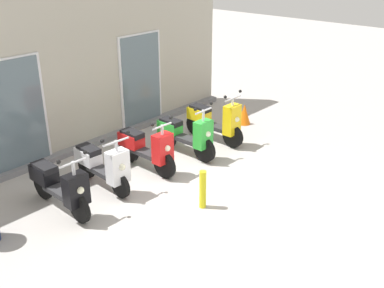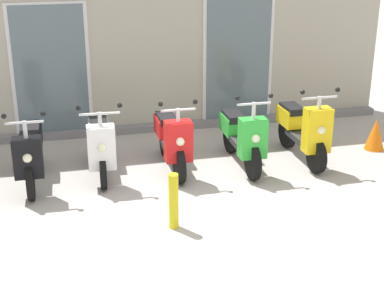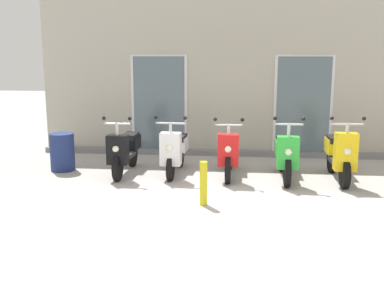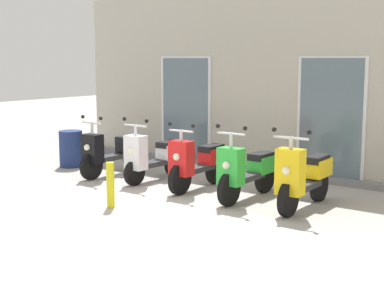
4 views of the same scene
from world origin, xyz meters
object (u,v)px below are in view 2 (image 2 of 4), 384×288
Objects in this scene: curb_bollard at (174,201)px; scooter_black at (30,151)px; scooter_white at (100,144)px; traffic_cone at (375,134)px; scooter_yellow at (303,129)px; scooter_red at (172,139)px; scooter_green at (242,136)px.

scooter_black is at bearing 133.47° from curb_bollard.
scooter_white is 2.19× the size of curb_bollard.
scooter_black reaches higher than curb_bollard.
traffic_cone is at bearing -0.54° from scooter_white.
scooter_black is 5.43m from traffic_cone.
scooter_yellow is at bearing -174.15° from traffic_cone.
curb_bollard is (-2.40, -1.66, -0.15)m from scooter_yellow.
curb_bollard reaches higher than traffic_cone.
scooter_black is at bearing -175.59° from scooter_white.
scooter_black is 1.04× the size of scooter_red.
traffic_cone is at bearing 5.85° from scooter_yellow.
scooter_yellow is (3.09, -0.18, 0.02)m from scooter_white.
scooter_white is 2.95× the size of traffic_cone.
curb_bollard is at bearing -154.39° from traffic_cone.
scooter_red is 1.82m from curb_bollard.
traffic_cone is (1.35, 0.14, -0.24)m from scooter_yellow.
scooter_red is 2.05m from scooter_yellow.
scooter_green is (1.05, -0.10, -0.01)m from scooter_red.
scooter_black is 1.03× the size of scooter_yellow.
scooter_black is 3.16× the size of traffic_cone.
curb_bollard is at bearing -69.42° from scooter_white.
scooter_red reaches higher than traffic_cone.
curb_bollard is at bearing -145.34° from scooter_yellow.
scooter_red is 3.40m from traffic_cone.
scooter_red is at bearing 174.39° from scooter_green.
traffic_cone is (2.34, 0.12, -0.21)m from scooter_green.
scooter_green reaches higher than scooter_red.
scooter_white is at bearing 179.46° from traffic_cone.
scooter_yellow is at bearing -3.34° from scooter_white.
scooter_white is 0.94× the size of scooter_green.
scooter_green is 0.99m from scooter_yellow.
scooter_green is 2.34× the size of curb_bollard.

